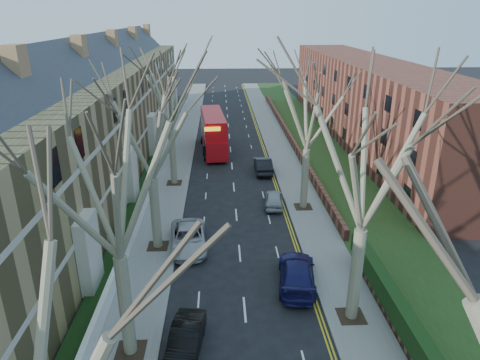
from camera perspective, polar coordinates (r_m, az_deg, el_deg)
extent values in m
cube|color=slate|center=(52.04, -7.91, 4.03)|extent=(3.00, 102.00, 0.12)
cube|color=slate|center=(52.31, 5.32, 4.24)|extent=(3.00, 102.00, 0.12)
cube|color=olive|center=(44.60, -19.19, 6.71)|extent=(9.00, 78.00, 10.00)
cube|color=#2D2F38|center=(43.60, -20.17, 14.34)|extent=(4.67, 78.00, 4.67)
cube|color=beige|center=(43.93, -13.37, 5.08)|extent=(0.12, 78.00, 0.35)
cube|color=beige|center=(43.12, -13.76, 9.55)|extent=(0.12, 78.00, 0.35)
cube|color=brown|center=(57.61, 16.53, 10.12)|extent=(8.00, 54.00, 10.00)
cube|color=brown|center=(56.22, 6.52, 5.95)|extent=(0.35, 54.00, 0.90)
cube|color=white|center=(44.52, -10.90, 1.60)|extent=(0.30, 78.00, 1.00)
cube|color=#1E3814|center=(53.09, 10.15, 4.35)|extent=(6.00, 102.00, 0.06)
cylinder|color=#736C52|center=(21.27, -15.00, -15.96)|extent=(0.64, 0.64, 5.25)
cube|color=#2D2116|center=(22.92, -14.34, -21.17)|extent=(1.40, 1.40, 0.05)
cylinder|color=#736C52|center=(29.75, -11.21, -4.42)|extent=(0.64, 0.64, 5.07)
cube|color=#2D2116|center=(30.91, -10.87, -8.63)|extent=(1.40, 1.40, 0.05)
cylinder|color=#736C52|center=(40.77, -8.94, 3.04)|extent=(0.60, 0.60, 5.25)
cube|color=#2D2116|center=(41.66, -8.74, -0.37)|extent=(1.40, 1.40, 0.05)
cylinder|color=#736C52|center=(23.44, 15.18, -12.13)|extent=(0.64, 0.64, 5.25)
cube|color=#2D2116|center=(24.95, 14.58, -17.15)|extent=(1.40, 1.40, 0.05)
cylinder|color=#736C52|center=(35.58, 8.63, 0.15)|extent=(0.60, 0.60, 5.07)
cube|color=#2D2116|center=(36.56, 8.42, -3.54)|extent=(1.40, 1.40, 0.05)
cube|color=red|center=(50.92, -3.55, 5.40)|extent=(3.33, 10.79, 2.12)
cube|color=red|center=(50.40, -3.61, 7.61)|extent=(3.29, 10.26, 1.93)
cube|color=black|center=(50.80, -3.57, 5.87)|extent=(3.28, 9.95, 0.87)
cube|color=black|center=(50.38, -3.61, 7.72)|extent=(3.26, 9.73, 0.87)
imported|color=black|center=(22.15, -7.28, -20.45)|extent=(1.94, 4.30, 1.37)
imported|color=#ACACB1|center=(30.35, -6.91, -7.67)|extent=(2.87, 5.50, 1.48)
imported|color=#171650|center=(26.59, 7.58, -12.20)|extent=(2.87, 5.57, 1.54)
imported|color=#9B9FA3|center=(36.48, 4.54, -2.53)|extent=(1.97, 3.98, 1.30)
imported|color=black|center=(44.15, 3.10, 2.00)|extent=(1.64, 4.69, 1.54)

